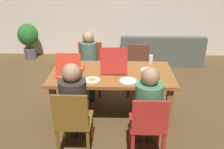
{
  "coord_description": "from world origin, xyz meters",
  "views": [
    {
      "loc": [
        0.1,
        -3.37,
        2.2
      ],
      "look_at": [
        0.0,
        0.1,
        0.67
      ],
      "focal_mm": 39.97,
      "sensor_mm": 36.0,
      "label": 1
    }
  ],
  "objects_px": {
    "couch": "(160,52)",
    "chair_2": "(148,126)",
    "pizza_box_0": "(114,66)",
    "drinking_glass_0": "(60,80)",
    "plate_0": "(149,70)",
    "dining_table": "(112,78)",
    "pizza_box_1": "(71,69)",
    "potted_plant": "(28,38)",
    "plate_1": "(92,80)",
    "chair_3": "(138,67)",
    "person_1": "(74,100)",
    "plate_3": "(128,81)",
    "chair_1": "(73,122)",
    "drinking_glass_1": "(151,59)",
    "chair_0": "(90,65)",
    "person_0": "(89,59)",
    "plate_2": "(152,78)",
    "person_2": "(148,104)"
  },
  "relations": [
    {
      "from": "chair_3",
      "to": "person_0",
      "type": "bearing_deg",
      "value": -170.41
    },
    {
      "from": "person_0",
      "to": "person_1",
      "type": "relative_size",
      "value": 0.97
    },
    {
      "from": "dining_table",
      "to": "pizza_box_1",
      "type": "bearing_deg",
      "value": -178.27
    },
    {
      "from": "chair_0",
      "to": "person_0",
      "type": "relative_size",
      "value": 0.78
    },
    {
      "from": "chair_0",
      "to": "drinking_glass_1",
      "type": "xyz_separation_m",
      "value": [
        1.05,
        -0.51,
        0.31
      ]
    },
    {
      "from": "pizza_box_0",
      "to": "drinking_glass_0",
      "type": "distance_m",
      "value": 0.87
    },
    {
      "from": "chair_0",
      "to": "pizza_box_1",
      "type": "xyz_separation_m",
      "value": [
        -0.16,
        -0.92,
        0.3
      ]
    },
    {
      "from": "plate_2",
      "to": "plate_3",
      "type": "xyz_separation_m",
      "value": [
        -0.33,
        -0.09,
        0.0
      ]
    },
    {
      "from": "plate_2",
      "to": "drinking_glass_0",
      "type": "xyz_separation_m",
      "value": [
        -1.24,
        -0.2,
        0.05
      ]
    },
    {
      "from": "person_0",
      "to": "plate_2",
      "type": "distance_m",
      "value": 1.37
    },
    {
      "from": "person_2",
      "to": "potted_plant",
      "type": "distance_m",
      "value": 4.31
    },
    {
      "from": "chair_2",
      "to": "couch",
      "type": "relative_size",
      "value": 0.45
    },
    {
      "from": "chair_1",
      "to": "couch",
      "type": "distance_m",
      "value": 3.64
    },
    {
      "from": "chair_0",
      "to": "plate_1",
      "type": "bearing_deg",
      "value": -81.83
    },
    {
      "from": "drinking_glass_0",
      "to": "plate_0",
      "type": "bearing_deg",
      "value": 21.78
    },
    {
      "from": "person_1",
      "to": "drinking_glass_1",
      "type": "xyz_separation_m",
      "value": [
        1.05,
        1.15,
        0.11
      ]
    },
    {
      "from": "pizza_box_0",
      "to": "plate_1",
      "type": "xyz_separation_m",
      "value": [
        -0.29,
        -0.39,
        -0.05
      ]
    },
    {
      "from": "pizza_box_0",
      "to": "drinking_glass_1",
      "type": "height_order",
      "value": "pizza_box_0"
    },
    {
      "from": "person_1",
      "to": "plate_1",
      "type": "bearing_deg",
      "value": 70.36
    },
    {
      "from": "plate_2",
      "to": "drinking_glass_0",
      "type": "bearing_deg",
      "value": -171.05
    },
    {
      "from": "couch",
      "to": "chair_2",
      "type": "bearing_deg",
      "value": -101.14
    },
    {
      "from": "chair_2",
      "to": "pizza_box_1",
      "type": "relative_size",
      "value": 1.82
    },
    {
      "from": "plate_1",
      "to": "chair_0",
      "type": "bearing_deg",
      "value": 98.17
    },
    {
      "from": "chair_2",
      "to": "potted_plant",
      "type": "bearing_deg",
      "value": 126.38
    },
    {
      "from": "chair_2",
      "to": "potted_plant",
      "type": "relative_size",
      "value": 0.99
    },
    {
      "from": "person_0",
      "to": "potted_plant",
      "type": "xyz_separation_m",
      "value": [
        -1.73,
        1.88,
        -0.13
      ]
    },
    {
      "from": "plate_1",
      "to": "plate_2",
      "type": "height_order",
      "value": "plate_1"
    },
    {
      "from": "person_0",
      "to": "plate_2",
      "type": "relative_size",
      "value": 5.26
    },
    {
      "from": "pizza_box_1",
      "to": "plate_1",
      "type": "height_order",
      "value": "pizza_box_1"
    },
    {
      "from": "person_0",
      "to": "plate_0",
      "type": "bearing_deg",
      "value": -33.43
    },
    {
      "from": "chair_1",
      "to": "drinking_glass_1",
      "type": "relative_size",
      "value": 6.67
    },
    {
      "from": "person_1",
      "to": "plate_3",
      "type": "bearing_deg",
      "value": 35.26
    },
    {
      "from": "chair_1",
      "to": "chair_3",
      "type": "height_order",
      "value": "chair_1"
    },
    {
      "from": "chair_1",
      "to": "pizza_box_0",
      "type": "bearing_deg",
      "value": 65.18
    },
    {
      "from": "plate_0",
      "to": "plate_2",
      "type": "distance_m",
      "value": 0.29
    },
    {
      "from": "chair_1",
      "to": "plate_3",
      "type": "bearing_deg",
      "value": 42.58
    },
    {
      "from": "plate_3",
      "to": "person_1",
      "type": "bearing_deg",
      "value": -144.74
    },
    {
      "from": "person_2",
      "to": "couch",
      "type": "distance_m",
      "value": 3.29
    },
    {
      "from": "chair_2",
      "to": "plate_1",
      "type": "relative_size",
      "value": 3.99
    },
    {
      "from": "chair_2",
      "to": "plate_2",
      "type": "bearing_deg",
      "value": 81.36
    },
    {
      "from": "plate_0",
      "to": "plate_1",
      "type": "relative_size",
      "value": 1.06
    },
    {
      "from": "chair_2",
      "to": "plate_3",
      "type": "bearing_deg",
      "value": 108.94
    },
    {
      "from": "chair_3",
      "to": "pizza_box_0",
      "type": "bearing_deg",
      "value": -118.05
    },
    {
      "from": "plate_1",
      "to": "drinking_glass_1",
      "type": "xyz_separation_m",
      "value": [
        0.88,
        0.68,
        0.06
      ]
    },
    {
      "from": "dining_table",
      "to": "chair_3",
      "type": "relative_size",
      "value": 2.06
    },
    {
      "from": "plate_0",
      "to": "drinking_glass_0",
      "type": "xyz_separation_m",
      "value": [
        -1.23,
        -0.49,
        0.04
      ]
    },
    {
      "from": "pizza_box_1",
      "to": "chair_2",
      "type": "bearing_deg",
      "value": -41.21
    },
    {
      "from": "person_0",
      "to": "plate_3",
      "type": "height_order",
      "value": "person_0"
    },
    {
      "from": "plate_3",
      "to": "pizza_box_1",
      "type": "bearing_deg",
      "value": 161.55
    },
    {
      "from": "chair_3",
      "to": "drinking_glass_0",
      "type": "height_order",
      "value": "chair_3"
    }
  ]
}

